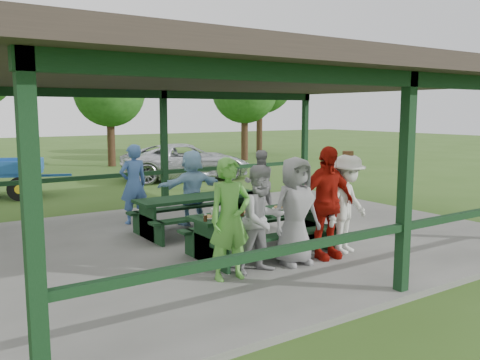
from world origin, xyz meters
TOP-DOWN VIEW (x-y plane):
  - ground at (0.00, 0.00)m, footprint 90.00×90.00m
  - concrete_slab at (0.00, 0.00)m, footprint 10.00×8.00m
  - pavilion_structure at (0.00, 0.00)m, footprint 10.60×8.60m
  - picnic_table_near at (-0.52, -1.20)m, footprint 2.60×1.39m
  - picnic_table_far at (-0.64, 0.80)m, footprint 2.66×1.39m
  - table_setting at (-0.40, -1.18)m, footprint 2.42×0.45m
  - contestant_green at (-1.73, -2.07)m, footprint 0.71×0.50m
  - contestant_grey_left at (-1.16, -2.09)m, footprint 0.83×0.66m
  - contestant_grey_mid at (-0.45, -2.03)m, footprint 0.89×0.60m
  - contestant_red at (0.21, -2.04)m, footprint 1.15×0.56m
  - contestant_white_fedora at (0.74, -2.00)m, footprint 1.25×0.91m
  - spectator_lblue at (-0.42, 1.52)m, footprint 1.55×0.56m
  - spectator_blue at (-1.46, 2.30)m, footprint 0.66×0.45m
  - spectator_grey at (1.45, 1.56)m, footprint 0.90×0.80m
  - pickup_truck at (3.28, 8.80)m, footprint 5.26×3.31m
  - tree_mid at (2.51, 14.87)m, footprint 3.27×3.27m
  - tree_right at (9.37, 13.84)m, footprint 3.42×3.42m
  - tree_far_right at (12.37, 16.66)m, footprint 4.23×4.23m

SIDE VIEW (x-z plane):
  - ground at x=0.00m, z-range 0.00..0.00m
  - concrete_slab at x=0.00m, z-range 0.00..0.10m
  - picnic_table_near at x=-0.52m, z-range 0.20..0.95m
  - picnic_table_far at x=-0.64m, z-range 0.20..0.95m
  - pickup_truck at x=3.28m, z-range 0.00..1.36m
  - spectator_grey at x=1.45m, z-range 0.10..1.66m
  - table_setting at x=-0.40m, z-range 0.83..0.93m
  - spectator_lblue at x=-0.42m, z-range 0.10..1.74m
  - contestant_grey_left at x=-1.16m, z-range 0.10..1.77m
  - contestant_white_fedora at x=0.74m, z-range 0.08..1.87m
  - contestant_grey_mid at x=-0.45m, z-range 0.10..1.86m
  - spectator_blue at x=-1.46m, z-range 0.10..1.86m
  - contestant_green at x=-1.73m, z-range 0.10..1.92m
  - contestant_red at x=0.21m, z-range 0.10..2.01m
  - pavilion_structure at x=0.00m, z-range 1.55..4.79m
  - tree_mid at x=2.51m, z-range 0.90..6.00m
  - tree_right at x=9.37m, z-range 0.94..6.29m
  - tree_far_right at x=12.37m, z-range 1.17..7.79m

